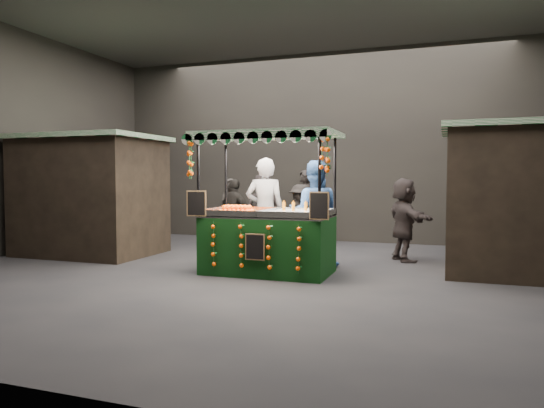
% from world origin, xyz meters
% --- Properties ---
extents(ground, '(12.00, 12.00, 0.00)m').
position_xyz_m(ground, '(0.00, 0.00, 0.00)').
color(ground, black).
rests_on(ground, ground).
extents(market_hall, '(12.10, 10.10, 5.05)m').
position_xyz_m(market_hall, '(0.00, 0.00, 3.38)').
color(market_hall, black).
rests_on(market_hall, ground).
extents(neighbour_stall_left, '(3.00, 2.20, 2.60)m').
position_xyz_m(neighbour_stall_left, '(-4.40, 1.00, 1.31)').
color(neighbour_stall_left, black).
rests_on(neighbour_stall_left, ground).
extents(neighbour_stall_right, '(3.00, 2.20, 2.60)m').
position_xyz_m(neighbour_stall_right, '(4.40, 1.50, 1.31)').
color(neighbour_stall_right, black).
rests_on(neighbour_stall_right, ground).
extents(juice_stall, '(2.55, 1.50, 2.47)m').
position_xyz_m(juice_stall, '(0.06, 0.14, 0.76)').
color(juice_stall, black).
rests_on(juice_stall, ground).
extents(vendor_grey, '(0.85, 0.67, 2.07)m').
position_xyz_m(vendor_grey, '(-0.33, 1.05, 1.03)').
color(vendor_grey, slate).
rests_on(vendor_grey, ground).
extents(vendor_blue, '(1.10, 0.93, 2.01)m').
position_xyz_m(vendor_blue, '(0.65, 1.07, 1.01)').
color(vendor_blue, navy).
rests_on(vendor_blue, ground).
extents(shopper_0, '(0.62, 0.41, 1.67)m').
position_xyz_m(shopper_0, '(-2.06, 3.28, 0.83)').
color(shopper_0, black).
rests_on(shopper_0, ground).
extents(shopper_1, '(1.14, 1.05, 1.87)m').
position_xyz_m(shopper_1, '(3.77, 1.80, 0.94)').
color(shopper_1, '#282320').
rests_on(shopper_1, ground).
extents(shopper_2, '(1.05, 0.73, 1.65)m').
position_xyz_m(shopper_2, '(-1.90, 3.18, 0.83)').
color(shopper_2, '#282420').
rests_on(shopper_2, ground).
extents(shopper_3, '(0.97, 1.13, 1.52)m').
position_xyz_m(shopper_3, '(-0.52, 4.14, 0.76)').
color(shopper_3, '#2D2824').
rests_on(shopper_3, ground).
extents(shopper_4, '(1.01, 0.82, 1.80)m').
position_xyz_m(shopper_4, '(-1.19, 3.28, 0.90)').
color(shopper_4, black).
rests_on(shopper_4, ground).
extents(shopper_5, '(1.19, 1.61, 1.68)m').
position_xyz_m(shopper_5, '(2.20, 2.31, 0.84)').
color(shopper_5, '#2D2625').
rests_on(shopper_5, ground).
extents(shopper_6, '(0.67, 0.80, 1.89)m').
position_xyz_m(shopper_6, '(-0.54, 4.60, 0.94)').
color(shopper_6, '#2A2422').
rests_on(shopper_6, ground).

